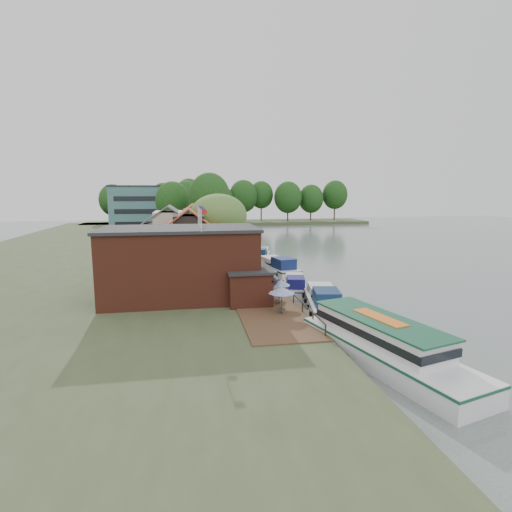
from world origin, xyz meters
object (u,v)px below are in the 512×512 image
cottage_a (189,239)px  umbrella_3 (267,277)px  willow (219,229)px  cruiser_3 (261,254)px  swan (321,332)px  umbrella_5 (254,266)px  cruiser_0 (323,298)px  tour_boat (386,342)px  hotel_block (161,208)px  cottage_c (193,227)px  umbrella_1 (279,292)px  cruiser_2 (277,265)px  umbrella_2 (267,283)px  cruiser_1 (295,283)px  umbrella_0 (281,300)px  umbrella_4 (255,272)px  pub (201,262)px  cottage_b (169,232)px

cottage_a → umbrella_3: (8.41, -12.40, -2.96)m
willow → cruiser_3: willow is taller
swan → cruiser_3: bearing=87.4°
cottage_a → umbrella_5: 10.37m
cruiser_0 → tour_boat: bearing=-79.4°
hotel_block → umbrella_5: hotel_block is taller
cottage_c → umbrella_1: size_ratio=3.58×
cottage_a → cottage_c: size_ratio=1.01×
umbrella_3 → swan: size_ratio=5.40×
cruiser_3 → cottage_c: bearing=161.1°
cottage_a → cruiser_2: bearing=-0.9°
umbrella_2 → cruiser_0: (5.10, -3.01, -1.00)m
umbrella_1 → umbrella_3: 6.57m
cottage_a → umbrella_5: cottage_a is taller
cruiser_1 → cruiser_2: size_ratio=0.83×
umbrella_3 → umbrella_2: bearing=-100.8°
umbrella_1 → swan: (2.22, -5.88, -2.07)m
swan → umbrella_5: bearing=97.3°
umbrella_5 → cruiser_2: bearing=52.3°
umbrella_2 → swan: 10.17m
umbrella_0 → umbrella_5: bearing=89.0°
umbrella_4 → umbrella_5: (0.47, 3.59, 0.00)m
umbrella_3 → tour_boat: 19.33m
pub → cruiser_3: size_ratio=2.04×
cottage_b → umbrella_5: (11.06, -15.81, -2.96)m
cottage_b → cruiser_0: (15.97, -28.26, -3.97)m
cruiser_0 → swan: 7.12m
umbrella_1 → umbrella_5: 13.16m
willow → umbrella_4: size_ratio=4.39×
cruiser_0 → cruiser_1: bearing=107.1°
pub → cruiser_0: 12.85m
umbrella_5 → swan: size_ratio=5.40×
cruiser_0 → umbrella_5: bearing=122.6°
pub → willow: 20.36m
umbrella_2 → umbrella_3: size_ratio=1.00×
umbrella_4 → umbrella_5: same height
cottage_b → cruiser_1: 25.96m
cruiser_0 → cottage_b: bearing=130.5°
cottage_a → cruiser_3: bearing=42.6°
willow → swan: 31.03m
tour_boat → cottage_a: bearing=97.4°
tour_boat → cottage_b: bearing=96.1°
cruiser_2 → cruiser_0: bearing=-101.1°
cottage_b → cruiser_3: 15.68m
umbrella_2 → cruiser_1: umbrella_2 is taller
umbrella_3 → cruiser_1: bearing=25.0°
willow → cruiser_2: willow is taller
cottage_b → cruiser_1: (15.16, -20.66, -4.18)m
cottage_c → cottage_a: bearing=-93.0°
umbrella_4 → cruiser_2: bearing=62.4°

